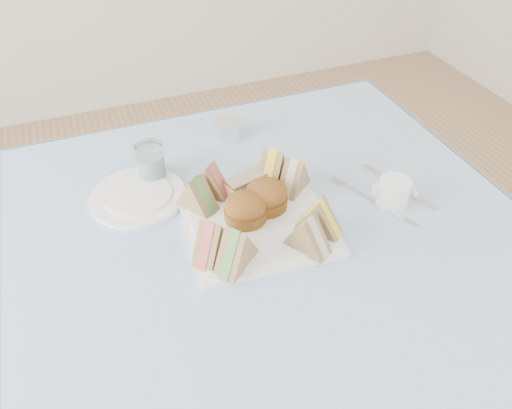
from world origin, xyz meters
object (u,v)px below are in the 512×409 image
object	(u,v)px
table	(273,345)
water_glass	(151,162)
creamer_jug	(394,192)
serving_plate	(256,221)

from	to	relation	value
table	water_glass	size ratio (longest dim) A/B	10.15
table	water_glass	bearing A→B (deg)	125.01
table	creamer_jug	bearing A→B (deg)	0.38
serving_plate	creamer_jug	bearing A→B (deg)	-4.11
table	serving_plate	size ratio (longest dim) A/B	3.18
water_glass	creamer_jug	xyz separation A→B (m)	(0.45, -0.26, -0.02)
serving_plate	creamer_jug	world-z (taller)	creamer_jug
table	creamer_jug	xyz separation A→B (m)	(0.26, 0.00, 0.41)
serving_plate	water_glass	distance (m)	0.28
table	water_glass	world-z (taller)	water_glass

